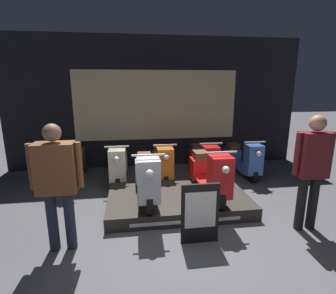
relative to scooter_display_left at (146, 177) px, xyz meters
name	(u,v)px	position (x,y,z in m)	size (l,w,h in m)	color
ground_plane	(187,251)	(0.43, -1.24, -0.58)	(30.00, 30.00, 0.00)	#4C4C51
shop_wall_back	(157,103)	(0.43, 2.46, 1.02)	(7.30, 0.09, 3.20)	black
display_platform	(178,200)	(0.54, 0.02, -0.47)	(2.39, 1.44, 0.21)	#2D2823
scooter_display_left	(146,177)	(0.00, 0.00, 0.00)	(0.47, 1.62, 0.91)	black
scooter_display_right	(209,174)	(1.07, 0.00, 0.00)	(0.47, 1.62, 0.91)	black
scooter_backrow_0	(74,166)	(-1.47, 1.47, -0.21)	(0.47, 1.62, 0.91)	black
scooter_backrow_1	(119,164)	(-0.52, 1.47, -0.21)	(0.47, 1.62, 0.91)	black
scooter_backrow_2	(162,162)	(0.43, 1.47, -0.21)	(0.47, 1.62, 0.91)	black
scooter_backrow_3	(203,161)	(1.38, 1.47, -0.21)	(0.47, 1.62, 0.91)	black
scooter_backrow_4	(242,159)	(2.33, 1.47, -0.21)	(0.47, 1.62, 0.91)	black
person_left_browsing	(57,177)	(-1.14, -0.95, 0.40)	(0.63, 0.26, 1.63)	#232838
person_right_browsing	(312,165)	(2.26, -0.95, 0.41)	(0.57, 0.23, 1.68)	black
price_sign_board	(200,213)	(0.63, -1.07, -0.15)	(0.51, 0.04, 0.84)	black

